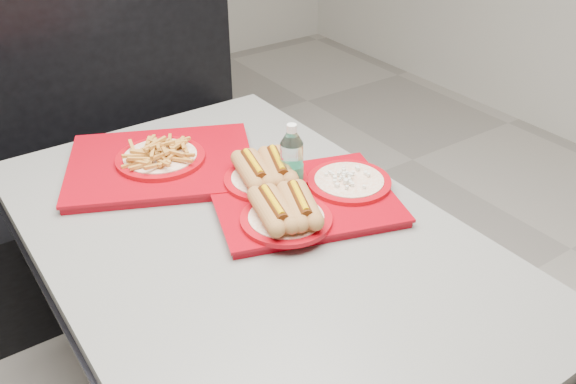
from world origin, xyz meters
TOP-DOWN VIEW (x-y plane):
  - diner_table at (0.00, 0.00)m, footprint 0.92×1.42m
  - booth_bench at (0.00, 1.09)m, footprint 1.30×0.57m
  - tray_near at (0.16, 0.03)m, footprint 0.54×0.47m
  - tray_far at (-0.04, 0.39)m, footprint 0.62×0.57m
  - water_bottle at (0.19, 0.09)m, footprint 0.06×0.06m

SIDE VIEW (x-z plane):
  - booth_bench at x=0.00m, z-range -0.27..1.08m
  - diner_table at x=0.00m, z-range 0.21..0.96m
  - tray_far at x=-0.04m, z-range 0.73..0.83m
  - tray_near at x=0.16m, z-range 0.74..0.84m
  - water_bottle at x=0.19m, z-range 0.74..0.93m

